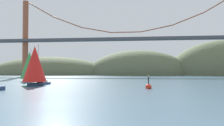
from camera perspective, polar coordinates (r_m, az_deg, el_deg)
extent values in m
plane|color=#426075|center=(24.99, -13.17, -9.21)|extent=(360.00, 360.00, 0.00)
ellipsoid|color=#5B6647|center=(158.28, 6.08, -2.81)|extent=(66.25, 44.00, 31.93)
ellipsoid|color=#5B6647|center=(170.57, -14.53, -2.68)|extent=(84.26, 44.00, 24.41)
cylinder|color=brown|center=(133.63, -19.54, 5.38)|extent=(2.80, 2.80, 38.77)
cube|color=#47474C|center=(119.46, 3.19, 5.60)|extent=(139.10, 6.00, 1.20)
cylinder|color=brown|center=(133.19, -16.59, 11.99)|extent=(14.98, 0.50, 8.98)
cylinder|color=brown|center=(126.51, -10.42, 9.37)|extent=(14.91, 0.50, 6.16)
cylinder|color=brown|center=(122.11, -3.78, 7.71)|extent=(14.82, 0.50, 3.34)
cylinder|color=brown|center=(119.93, 3.19, 7.19)|extent=(14.73, 0.50, 0.50)
cylinder|color=brown|center=(120.00, 10.29, 7.90)|extent=(14.82, 0.50, 3.34)
cylinder|color=brown|center=(122.40, 17.28, 9.79)|extent=(14.91, 0.50, 6.16)
cylinder|color=brown|center=(127.29, 23.97, 12.70)|extent=(14.98, 0.50, 8.98)
cube|color=navy|center=(75.21, -18.32, -3.86)|extent=(2.92, 6.61, 0.55)
cube|color=beige|center=(76.30, -18.08, -3.48)|extent=(1.75, 2.25, 0.36)
cylinder|color=#B2B2B7|center=(74.56, -18.43, -0.27)|extent=(0.14, 0.14, 8.84)
cone|color=green|center=(73.20, -18.74, -0.48)|extent=(5.46, 5.46, 7.63)
cube|color=navy|center=(55.97, -16.52, -4.67)|extent=(2.35, 7.24, 0.55)
cube|color=beige|center=(57.10, -15.93, -4.15)|extent=(1.63, 2.36, 0.36)
cylinder|color=#B2B2B7|center=(55.27, -16.82, -0.08)|extent=(0.14, 0.14, 8.37)
cone|color=red|center=(53.87, -17.58, -0.17)|extent=(5.22, 5.22, 7.52)
sphere|color=red|center=(43.92, 8.50, -5.54)|extent=(1.10, 1.10, 1.10)
cylinder|color=black|center=(43.86, 8.50, -4.17)|extent=(0.20, 0.20, 1.60)
sphere|color=#F2EA99|center=(43.83, 8.49, -2.97)|extent=(0.24, 0.24, 0.24)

